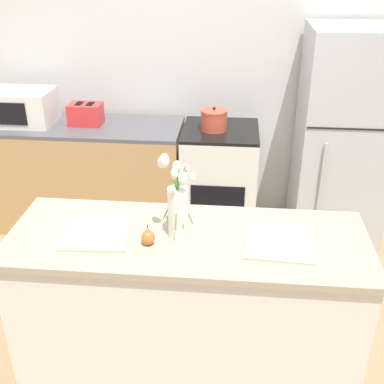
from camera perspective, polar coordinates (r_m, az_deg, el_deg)
ground_plane at (r=2.99m, az=-0.48°, el=-20.24°), size 10.00×10.00×0.00m
back_wall at (r=4.10m, az=2.40°, el=15.26°), size 5.20×0.08×2.70m
kitchen_island at (r=2.67m, az=-0.52°, el=-13.58°), size 1.80×0.66×0.92m
back_counter at (r=4.21m, az=-12.74°, el=1.98°), size 1.68×0.60×0.90m
stove_range at (r=4.01m, az=3.25°, el=1.35°), size 0.60×0.61×0.90m
refrigerator at (r=3.94m, az=17.41°, el=5.93°), size 0.68×0.67×1.70m
flower_vase at (r=2.32m, az=-1.70°, el=-1.38°), size 0.19×0.17×0.44m
pear_figurine at (r=2.32m, az=-5.24°, el=-5.30°), size 0.07×0.07×0.11m
plate_setting_left at (r=2.46m, az=-11.12°, el=-4.70°), size 0.35×0.35×0.02m
plate_setting_right at (r=2.38m, az=10.26°, el=-5.80°), size 0.35×0.35×0.02m
toaster at (r=4.01m, az=-12.49°, el=9.02°), size 0.28×0.18×0.17m
cooking_pot at (r=3.80m, az=2.61°, el=8.55°), size 0.21×0.21×0.19m
microwave at (r=4.16m, az=-19.40°, el=9.49°), size 0.48×0.37×0.27m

